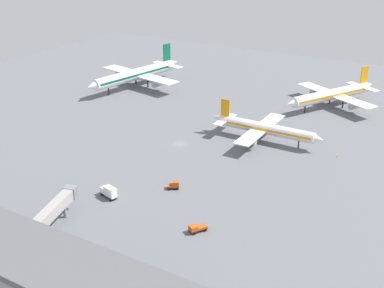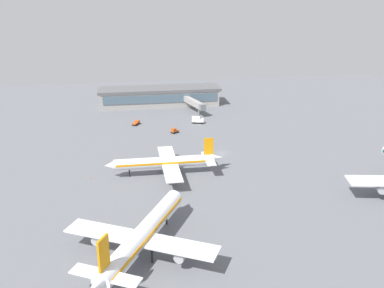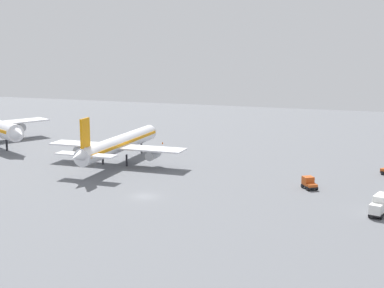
% 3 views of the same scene
% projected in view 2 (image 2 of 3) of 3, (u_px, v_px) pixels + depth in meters
% --- Properties ---
extents(ground, '(288.00, 288.00, 0.00)m').
position_uv_depth(ground, '(222.00, 153.00, 172.48)').
color(ground, slate).
extents(terminal_building, '(66.07, 16.39, 9.82)m').
position_uv_depth(terminal_building, '(160.00, 96.00, 240.66)').
color(terminal_building, '#9E9993').
rests_on(terminal_building, ground).
extents(airplane_at_gate, '(41.13, 32.85, 12.54)m').
position_uv_depth(airplane_at_gate, '(166.00, 162.00, 151.42)').
color(airplane_at_gate, white).
rests_on(airplane_at_gate, ground).
extents(airplane_distant, '(37.03, 44.36, 14.75)m').
position_uv_depth(airplane_distant, '(143.00, 234.00, 105.89)').
color(airplane_distant, white).
rests_on(airplane_distant, ground).
extents(catering_truck, '(5.90, 3.37, 3.30)m').
position_uv_depth(catering_truck, '(197.00, 120.00, 209.52)').
color(catering_truck, black).
rests_on(catering_truck, ground).
extents(pushback_tractor, '(3.91, 4.75, 1.90)m').
position_uv_depth(pushback_tractor, '(136.00, 123.00, 207.51)').
color(pushback_tractor, black).
rests_on(pushback_tractor, ground).
extents(baggage_tug, '(3.75, 3.54, 2.30)m').
position_uv_depth(baggage_tug, '(174.00, 131.00, 195.56)').
color(baggage_tug, black).
rests_on(baggage_tug, ground).
extents(jet_bridge, '(8.65, 21.70, 6.74)m').
position_uv_depth(jet_bridge, '(195.00, 103.00, 225.96)').
color(jet_bridge, '#9E9993').
rests_on(jet_bridge, ground).
extents(safety_cone_near_gate, '(0.44, 0.44, 0.60)m').
position_uv_depth(safety_cone_near_gate, '(91.00, 178.00, 149.32)').
color(safety_cone_near_gate, '#EA590C').
rests_on(safety_cone_near_gate, ground).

